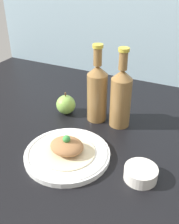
{
  "coord_description": "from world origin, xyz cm",
  "views": [
    {
      "loc": [
        24.62,
        -71.7,
        54.81
      ],
      "look_at": [
        -8.06,
        -4.07,
        10.35
      ],
      "focal_mm": 42.0,
      "sensor_mm": 36.0,
      "label": 1
    }
  ],
  "objects_px": {
    "plated_food": "(67,147)",
    "cider_bottle_left": "(97,91)",
    "cider_bottle_right": "(121,96)",
    "apple": "(66,105)",
    "plate": "(67,154)",
    "dipping_bowl": "(141,173)"
  },
  "relations": [
    {
      "from": "cider_bottle_left",
      "to": "cider_bottle_right",
      "type": "relative_size",
      "value": 1.0
    },
    {
      "from": "cider_bottle_left",
      "to": "cider_bottle_right",
      "type": "height_order",
      "value": "same"
    },
    {
      "from": "plated_food",
      "to": "cider_bottle_left",
      "type": "distance_m",
      "value": 0.26
    },
    {
      "from": "cider_bottle_right",
      "to": "plate",
      "type": "bearing_deg",
      "value": -108.3
    },
    {
      "from": "plated_food",
      "to": "cider_bottle_left",
      "type": "relative_size",
      "value": 0.6
    },
    {
      "from": "apple",
      "to": "dipping_bowl",
      "type": "bearing_deg",
      "value": -30.98
    },
    {
      "from": "cider_bottle_left",
      "to": "apple",
      "type": "distance_m",
      "value": 0.15
    },
    {
      "from": "plated_food",
      "to": "cider_bottle_left",
      "type": "bearing_deg",
      "value": 92.45
    },
    {
      "from": "plate",
      "to": "apple",
      "type": "distance_m",
      "value": 0.27
    },
    {
      "from": "plated_food",
      "to": "cider_bottle_left",
      "type": "height_order",
      "value": "cider_bottle_left"
    },
    {
      "from": "plate",
      "to": "cider_bottle_right",
      "type": "height_order",
      "value": "cider_bottle_right"
    },
    {
      "from": "plate",
      "to": "plated_food",
      "type": "xyz_separation_m",
      "value": [
        0.0,
        0.0,
        0.03
      ]
    },
    {
      "from": "dipping_bowl",
      "to": "cider_bottle_left",
      "type": "bearing_deg",
      "value": 135.65
    },
    {
      "from": "apple",
      "to": "cider_bottle_left",
      "type": "bearing_deg",
      "value": 6.67
    },
    {
      "from": "plate",
      "to": "cider_bottle_left",
      "type": "bearing_deg",
      "value": 92.45
    },
    {
      "from": "dipping_bowl",
      "to": "plated_food",
      "type": "bearing_deg",
      "value": -177.94
    },
    {
      "from": "cider_bottle_right",
      "to": "apple",
      "type": "height_order",
      "value": "cider_bottle_right"
    },
    {
      "from": "plated_food",
      "to": "cider_bottle_right",
      "type": "xyz_separation_m",
      "value": [
        0.08,
        0.25,
        0.08
      ]
    },
    {
      "from": "plate",
      "to": "apple",
      "type": "xyz_separation_m",
      "value": [
        -0.14,
        0.23,
        0.03
      ]
    },
    {
      "from": "plated_food",
      "to": "cider_bottle_right",
      "type": "relative_size",
      "value": 0.6
    },
    {
      "from": "cider_bottle_right",
      "to": "cider_bottle_left",
      "type": "bearing_deg",
      "value": 180.0
    },
    {
      "from": "cider_bottle_left",
      "to": "dipping_bowl",
      "type": "height_order",
      "value": "cider_bottle_left"
    }
  ]
}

